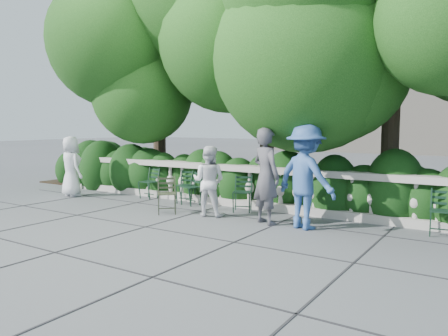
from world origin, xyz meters
The scene contains 14 objects.
ground centered at (0.00, 0.00, 0.00)m, with size 90.00×90.00×0.00m, color #4A4D51.
balustrade centered at (0.00, 1.80, 0.49)m, with size 12.00×0.44×1.00m.
shrub_hedge centered at (0.00, 3.00, 0.00)m, with size 15.00×2.60×1.70m, color black, non-canonical shape.
tree_canopy centered at (0.69, 3.19, 3.96)m, with size 15.04×6.52×6.78m.
chair_a centered at (-1.20, 1.17, 0.00)m, with size 0.44×0.48×0.84m, color black, non-canonical shape.
chair_b centered at (-2.70, 1.32, 0.00)m, with size 0.44×0.48×0.84m, color black, non-canonical shape.
chair_d centered at (-1.40, 1.32, 0.00)m, with size 0.44×0.48×0.84m, color black, non-canonical shape.
chair_e centered at (0.35, 1.16, 0.00)m, with size 0.44×0.48×0.84m, color black, non-canonical shape.
chair_f centered at (4.36, 1.21, 0.00)m, with size 0.44×0.48×0.84m, color black, non-canonical shape.
chair_weathered centered at (-0.88, 0.09, 0.00)m, with size 0.44×0.48×0.84m, color black, non-canonical shape.
person_businessman centered at (-4.72, 0.59, 0.82)m, with size 0.80×0.52×1.64m, color white.
person_woman_grey centered at (1.29, 0.53, 0.95)m, with size 0.69×0.45×1.90m, color #46444A.
person_casual_man centered at (-0.08, 0.53, 0.75)m, with size 0.73×0.57×1.51m, color silver.
person_older_blue centered at (2.10, 0.58, 0.98)m, with size 1.27×0.73×1.96m, color #315693.
Camera 1 is at (5.25, -7.05, 1.96)m, focal length 35.00 mm.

